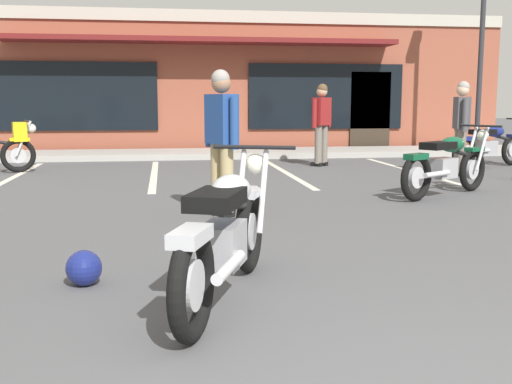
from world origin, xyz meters
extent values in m
plane|color=#515154|center=(0.00, 4.16, 0.00)|extent=(80.00, 80.00, 0.00)
cube|color=#A8A59E|center=(0.00, 12.96, 0.07)|extent=(22.00, 1.80, 0.14)
cube|color=brown|center=(0.00, 17.06, 1.80)|extent=(16.19, 5.94, 3.61)
cube|color=#B2AD9E|center=(0.00, 14.06, 3.46)|extent=(16.19, 0.06, 0.30)
cube|color=black|center=(-3.24, 14.05, 1.45)|extent=(4.14, 0.06, 1.70)
cube|color=black|center=(3.24, 14.05, 1.45)|extent=(4.14, 0.06, 1.70)
cube|color=#33281E|center=(4.45, 14.05, 1.05)|extent=(1.10, 0.06, 2.10)
cube|color=maroon|center=(0.00, 13.64, 2.81)|extent=(9.71, 0.90, 0.12)
cube|color=silver|center=(-3.66, 9.36, 0.00)|extent=(0.12, 4.80, 0.01)
cube|color=silver|center=(-1.22, 9.36, 0.00)|extent=(0.12, 4.80, 0.01)
cube|color=silver|center=(1.22, 9.36, 0.00)|extent=(0.12, 4.80, 0.01)
cube|color=silver|center=(3.66, 9.36, 0.00)|extent=(0.12, 4.80, 0.01)
torus|color=black|center=(-0.89, 1.38, 0.32)|extent=(0.32, 0.63, 0.64)
cylinder|color=#B7B7BC|center=(-0.89, 1.38, 0.32)|extent=(0.16, 0.29, 0.29)
torus|color=black|center=(-0.39, 2.73, 0.32)|extent=(0.32, 0.63, 0.64)
cylinder|color=#B7B7BC|center=(-0.39, 2.73, 0.32)|extent=(0.16, 0.29, 0.29)
cylinder|color=silver|center=(-0.44, 2.85, 0.64)|extent=(0.15, 0.32, 0.66)
cylinder|color=silver|center=(-0.27, 2.79, 0.64)|extent=(0.15, 0.32, 0.66)
cylinder|color=black|center=(-0.32, 2.90, 0.96)|extent=(0.63, 0.26, 0.03)
sphere|color=silver|center=(-0.30, 2.97, 0.82)|extent=(0.22, 0.22, 0.17)
cube|color=silver|center=(-0.37, 2.77, 0.62)|extent=(0.26, 0.39, 0.06)
cube|color=#9E9EA3|center=(-0.67, 1.98, 0.40)|extent=(0.36, 0.46, 0.28)
cylinder|color=silver|center=(-0.66, 1.58, 0.36)|extent=(0.26, 0.54, 0.07)
cylinder|color=black|center=(-0.60, 2.17, 0.64)|extent=(0.38, 0.90, 0.26)
ellipsoid|color=silver|center=(-0.59, 2.18, 0.72)|extent=(0.41, 0.54, 0.22)
cube|color=black|center=(-0.71, 1.85, 0.72)|extent=(0.44, 0.58, 0.10)
cube|color=silver|center=(-0.90, 1.36, 0.60)|extent=(0.28, 0.39, 0.08)
cylinder|color=black|center=(-0.86, 1.98, 0.14)|extent=(0.13, 0.07, 0.29)
torus|color=black|center=(-3.73, 10.11, 0.32)|extent=(0.64, 0.29, 0.64)
cylinder|color=#B7B7BC|center=(-3.73, 10.11, 0.32)|extent=(0.29, 0.14, 0.29)
cylinder|color=silver|center=(-3.67, 10.22, 0.64)|extent=(0.32, 0.14, 0.66)
cylinder|color=silver|center=(-3.61, 10.05, 0.64)|extent=(0.32, 0.14, 0.66)
cylinder|color=black|center=(-3.56, 10.16, 0.96)|extent=(0.23, 0.64, 0.03)
sphere|color=silver|center=(-3.49, 10.19, 0.82)|extent=(0.21, 0.21, 0.17)
cube|color=yellow|center=(-3.69, 10.12, 0.62)|extent=(0.39, 0.24, 0.06)
cube|color=yellow|center=(-3.69, 10.12, 0.76)|extent=(0.31, 0.34, 0.36)
torus|color=black|center=(2.27, 5.79, 0.32)|extent=(0.59, 0.43, 0.64)
cylinder|color=#B7B7BC|center=(2.27, 5.79, 0.32)|extent=(0.27, 0.21, 0.29)
torus|color=black|center=(3.48, 6.58, 0.32)|extent=(0.59, 0.43, 0.64)
cylinder|color=#B7B7BC|center=(3.48, 6.58, 0.32)|extent=(0.27, 0.21, 0.29)
cylinder|color=silver|center=(3.51, 6.71, 0.64)|extent=(0.30, 0.21, 0.66)
cylinder|color=silver|center=(3.61, 6.56, 0.64)|extent=(0.30, 0.21, 0.66)
cylinder|color=black|center=(3.63, 6.67, 0.96)|extent=(0.39, 0.57, 0.03)
sphere|color=silver|center=(3.70, 6.72, 0.82)|extent=(0.24, 0.24, 0.17)
cube|color=#0F4C2D|center=(3.51, 6.60, 0.62)|extent=(0.38, 0.31, 0.06)
cube|color=#9E9EA3|center=(2.81, 6.14, 0.40)|extent=(0.47, 0.42, 0.28)
cylinder|color=silver|center=(2.58, 5.82, 0.36)|extent=(0.50, 0.36, 0.07)
cylinder|color=black|center=(2.98, 6.25, 0.64)|extent=(0.82, 0.57, 0.26)
ellipsoid|color=#0F4C2D|center=(2.99, 6.26, 0.72)|extent=(0.54, 0.48, 0.22)
cube|color=black|center=(2.69, 6.06, 0.72)|extent=(0.59, 0.52, 0.10)
cube|color=#0F4C2D|center=(2.26, 5.78, 0.60)|extent=(0.39, 0.33, 0.08)
cylinder|color=black|center=(2.65, 6.25, 0.14)|extent=(0.09, 0.13, 0.29)
torus|color=black|center=(4.80, 9.41, 0.32)|extent=(0.63, 0.33, 0.64)
cylinder|color=#B7B7BC|center=(4.80, 9.41, 0.32)|extent=(0.29, 0.16, 0.29)
cube|color=#9E9EA3|center=(5.40, 9.64, 0.40)|extent=(0.46, 0.37, 0.28)
cylinder|color=silver|center=(5.10, 9.38, 0.36)|extent=(0.54, 0.27, 0.07)
cylinder|color=black|center=(5.58, 9.72, 0.64)|extent=(0.90, 0.40, 0.26)
ellipsoid|color=navy|center=(5.60, 9.72, 0.72)|extent=(0.54, 0.42, 0.22)
cube|color=black|center=(5.27, 9.59, 0.72)|extent=(0.59, 0.45, 0.10)
cube|color=navy|center=(4.78, 9.40, 0.60)|extent=(0.39, 0.28, 0.08)
cylinder|color=black|center=(5.27, 9.79, 0.14)|extent=(0.07, 0.13, 0.29)
cube|color=black|center=(4.13, 8.31, 0.04)|extent=(0.26, 0.15, 0.08)
cube|color=black|center=(4.18, 8.50, 0.04)|extent=(0.26, 0.15, 0.08)
cylinder|color=slate|center=(4.17, 8.30, 0.46)|extent=(0.18, 0.18, 0.80)
cylinder|color=slate|center=(4.22, 8.50, 0.46)|extent=(0.18, 0.18, 0.80)
cube|color=#4C4C51|center=(4.19, 8.40, 1.12)|extent=(0.30, 0.42, 0.56)
cylinder|color=#4C4C51|center=(4.14, 8.15, 1.08)|extent=(0.12, 0.12, 0.58)
cylinder|color=#4C4C51|center=(4.25, 8.64, 1.08)|extent=(0.12, 0.12, 0.58)
sphere|color=beige|center=(4.19, 8.40, 1.52)|extent=(0.26, 0.26, 0.22)
sphere|color=gray|center=(4.20, 8.40, 1.57)|extent=(0.25, 0.25, 0.21)
cube|color=black|center=(2.06, 10.36, 0.04)|extent=(0.23, 0.25, 0.08)
cube|color=black|center=(2.22, 10.49, 0.04)|extent=(0.23, 0.25, 0.08)
cylinder|color=slate|center=(2.09, 10.33, 0.46)|extent=(0.21, 0.21, 0.80)
cylinder|color=slate|center=(2.24, 10.46, 0.46)|extent=(0.21, 0.21, 0.80)
cube|color=maroon|center=(2.17, 10.39, 1.12)|extent=(0.43, 0.41, 0.56)
cylinder|color=maroon|center=(1.98, 10.23, 1.08)|extent=(0.14, 0.14, 0.58)
cylinder|color=maroon|center=(2.36, 10.55, 1.08)|extent=(0.14, 0.14, 0.58)
sphere|color=tan|center=(2.17, 10.39, 1.52)|extent=(0.31, 0.31, 0.22)
sphere|color=brown|center=(2.17, 10.38, 1.57)|extent=(0.30, 0.30, 0.21)
cube|color=black|center=(-0.39, 5.22, 0.04)|extent=(0.26, 0.20, 0.08)
cube|color=black|center=(-0.29, 5.05, 0.04)|extent=(0.26, 0.20, 0.08)
cylinder|color=tan|center=(-0.42, 5.20, 0.46)|extent=(0.20, 0.20, 0.80)
cylinder|color=tan|center=(-0.33, 5.03, 0.46)|extent=(0.20, 0.20, 0.80)
cube|color=#23478C|center=(-0.37, 5.12, 1.12)|extent=(0.38, 0.44, 0.56)
cylinder|color=#23478C|center=(-0.49, 5.33, 1.08)|extent=(0.14, 0.14, 0.58)
cylinder|color=#23478C|center=(-0.25, 4.90, 1.08)|extent=(0.14, 0.14, 0.58)
sphere|color=#A07556|center=(-0.37, 5.12, 1.52)|extent=(0.30, 0.30, 0.22)
sphere|color=gray|center=(-0.38, 5.11, 1.57)|extent=(0.29, 0.29, 0.21)
sphere|color=navy|center=(-1.62, 2.54, 0.13)|extent=(0.26, 0.26, 0.26)
cube|color=black|center=(-1.62, 2.64, 0.12)|extent=(0.18, 0.03, 0.09)
cylinder|color=#2D2D33|center=(6.36, 11.86, 2.65)|extent=(0.12, 0.12, 5.31)
camera|label=1|loc=(-1.02, -1.89, 1.32)|focal=43.13mm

